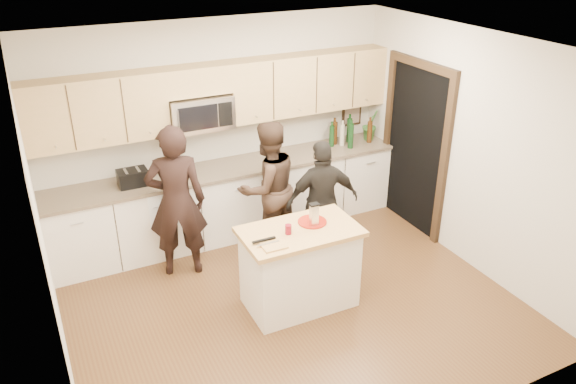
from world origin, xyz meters
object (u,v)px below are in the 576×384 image
toaster (133,178)px  woman_right (322,201)px  woman_left (176,202)px  island (300,267)px  woman_center (268,188)px

toaster → woman_right: size_ratio=0.23×
toaster → woman_left: woman_left is taller
island → woman_left: bearing=129.6°
woman_right → woman_center: bearing=-33.8°
woman_left → woman_right: woman_left is taller
toaster → woman_right: (1.94, -1.01, -0.29)m
island → woman_center: woman_center is taller
toaster → island: bearing=-53.5°
woman_right → woman_left: bearing=-5.2°
island → woman_left: 1.56m
woman_left → woman_center: 1.12m
woman_left → woman_right: size_ratio=1.20×
woman_left → woman_right: 1.67m
woman_center → woman_right: size_ratio=1.11×
toaster → woman_center: 1.57m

